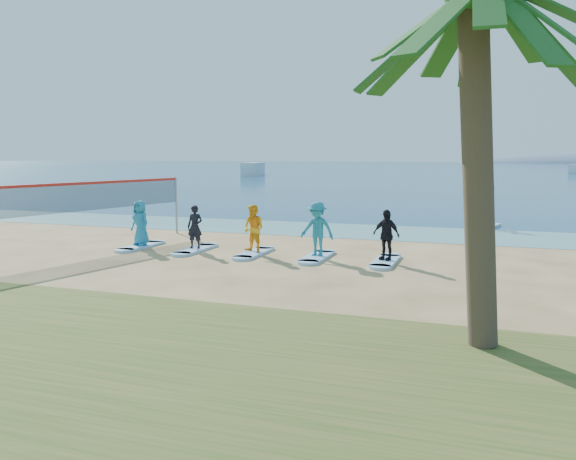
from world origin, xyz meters
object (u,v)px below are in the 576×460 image
(paddleboarder, at_px, (485,211))
(surfboard_2, at_px, (254,253))
(student_2, at_px, (254,228))
(student_0, at_px, (140,223))
(surfboard_3, at_px, (317,257))
(surfboard_4, at_px, (385,261))
(surfboard_0, at_px, (141,246))
(surfboard_1, at_px, (195,249))
(student_1, at_px, (195,227))
(boat_offshore_a, at_px, (253,175))
(student_3, at_px, (317,229))
(volleyball_net, at_px, (92,197))
(paddleboard, at_px, (484,227))
(student_4, at_px, (386,235))

(paddleboarder, bearing_deg, surfboard_2, 143.85)
(student_2, bearing_deg, student_0, -162.01)
(student_0, distance_m, student_2, 4.61)
(surfboard_3, xyz_separation_m, surfboard_4, (2.30, 0.00, 0.00))
(surfboard_0, xyz_separation_m, surfboard_2, (4.61, 0.00, 0.00))
(surfboard_3, bearing_deg, student_0, 180.00)
(surfboard_1, relative_size, student_1, 1.40)
(boat_offshore_a, height_order, student_3, student_3)
(surfboard_2, bearing_deg, volleyball_net, -175.46)
(student_0, bearing_deg, volleyball_net, -148.20)
(surfboard_3, bearing_deg, student_3, 0.00)
(surfboard_0, height_order, student_2, student_2)
(surfboard_2, bearing_deg, surfboard_0, 180.00)
(paddleboard, height_order, student_1, student_1)
(volleyball_net, distance_m, student_0, 2.06)
(paddleboarder, xyz_separation_m, student_3, (-5.30, -10.09, 0.15))
(student_0, height_order, surfboard_1, student_0)
(surfboard_2, xyz_separation_m, student_4, (4.61, 0.00, 0.86))
(surfboard_1, bearing_deg, student_1, 0.00)
(paddleboarder, relative_size, student_1, 0.93)
(student_1, height_order, student_2, student_2)
(paddleboarder, relative_size, surfboard_3, 0.66)
(paddleboard, relative_size, paddleboarder, 2.06)
(surfboard_1, distance_m, student_1, 0.83)
(student_2, distance_m, student_4, 4.61)
(paddleboard, height_order, surfboard_0, paddleboard)
(boat_offshore_a, bearing_deg, volleyball_net, -81.79)
(surfboard_1, bearing_deg, surfboard_4, 0.00)
(surfboard_0, relative_size, surfboard_1, 1.00)
(surfboard_1, xyz_separation_m, student_1, (0.00, 0.00, 0.83))
(student_3, bearing_deg, boat_offshore_a, 122.29)
(volleyball_net, height_order, student_3, volleyball_net)
(surfboard_0, distance_m, student_2, 4.69)
(student_2, bearing_deg, paddleboard, 70.98)
(surfboard_3, bearing_deg, student_4, 0.00)
(student_1, bearing_deg, student_4, -5.34)
(paddleboarder, distance_m, student_0, 15.84)
(boat_offshore_a, distance_m, student_3, 81.24)
(surfboard_0, distance_m, student_1, 2.45)
(paddleboarder, height_order, surfboard_0, paddleboarder)
(student_0, bearing_deg, surfboard_4, 15.68)
(volleyball_net, distance_m, surfboard_3, 8.87)
(surfboard_1, distance_m, surfboard_4, 6.91)
(paddleboard, bearing_deg, surfboard_0, -122.70)
(paddleboarder, height_order, student_0, student_0)
(surfboard_3, relative_size, surfboard_4, 1.00)
(student_1, distance_m, student_2, 2.30)
(surfboard_2, bearing_deg, surfboard_4, 0.00)
(paddleboarder, height_order, surfboard_4, paddleboarder)
(surfboard_2, distance_m, surfboard_3, 2.30)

